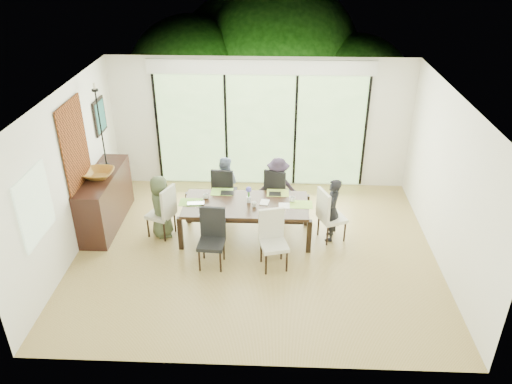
{
  "coord_description": "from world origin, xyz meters",
  "views": [
    {
      "loc": [
        0.3,
        -6.98,
        4.91
      ],
      "look_at": [
        0.0,
        0.25,
        1.0
      ],
      "focal_mm": 35.0,
      "sensor_mm": 36.0,
      "label": 1
    }
  ],
  "objects_px": {
    "person_far_left": "(225,185)",
    "person_far_right": "(278,186)",
    "cup_c": "(292,199)",
    "chair_near_left": "(211,240)",
    "person_left_end": "(161,206)",
    "laptop": "(196,205)",
    "person_right_end": "(332,210)",
    "cup_a": "(206,196)",
    "chair_right_end": "(333,214)",
    "chair_far_left": "(225,189)",
    "sideboard": "(105,200)",
    "bowl": "(98,174)",
    "table_top": "(246,205)",
    "cup_b": "(254,204)",
    "chair_far_right": "(278,190)",
    "chair_near_right": "(274,241)",
    "vase": "(249,199)"
  },
  "relations": [
    {
      "from": "person_right_end",
      "to": "cup_a",
      "type": "bearing_deg",
      "value": -86.49
    },
    {
      "from": "person_far_right",
      "to": "sideboard",
      "type": "xyz_separation_m",
      "value": [
        -3.13,
        -0.51,
        -0.07
      ]
    },
    {
      "from": "cup_a",
      "to": "person_left_end",
      "type": "bearing_deg",
      "value": -169.11
    },
    {
      "from": "laptop",
      "to": "chair_near_left",
      "type": "bearing_deg",
      "value": -72.26
    },
    {
      "from": "chair_near_right",
      "to": "vase",
      "type": "bearing_deg",
      "value": 101.35
    },
    {
      "from": "cup_b",
      "to": "person_far_left",
      "type": "bearing_deg",
      "value": 122.83
    },
    {
      "from": "chair_near_right",
      "to": "cup_c",
      "type": "xyz_separation_m",
      "value": [
        0.3,
        0.97,
        0.22
      ]
    },
    {
      "from": "chair_near_right",
      "to": "laptop",
      "type": "xyz_separation_m",
      "value": [
        -1.35,
        0.77,
        0.19
      ]
    },
    {
      "from": "chair_near_left",
      "to": "person_far_left",
      "type": "distance_m",
      "value": 1.7
    },
    {
      "from": "chair_far_right",
      "to": "person_far_right",
      "type": "xyz_separation_m",
      "value": [
        0.0,
        -0.02,
        0.08
      ]
    },
    {
      "from": "cup_b",
      "to": "chair_right_end",
      "type": "bearing_deg",
      "value": 4.24
    },
    {
      "from": "sideboard",
      "to": "chair_far_left",
      "type": "bearing_deg",
      "value": 14.0
    },
    {
      "from": "table_top",
      "to": "chair_right_end",
      "type": "relative_size",
      "value": 2.18
    },
    {
      "from": "table_top",
      "to": "person_left_end",
      "type": "bearing_deg",
      "value": -180.0
    },
    {
      "from": "person_far_left",
      "to": "person_far_right",
      "type": "bearing_deg",
      "value": -173.65
    },
    {
      "from": "person_left_end",
      "to": "laptop",
      "type": "height_order",
      "value": "person_left_end"
    },
    {
      "from": "chair_right_end",
      "to": "person_far_right",
      "type": "xyz_separation_m",
      "value": [
        -0.95,
        0.83,
        0.08
      ]
    },
    {
      "from": "person_far_left",
      "to": "laptop",
      "type": "bearing_deg",
      "value": 73.07
    },
    {
      "from": "chair_near_left",
      "to": "person_right_end",
      "type": "distance_m",
      "value": 2.16
    },
    {
      "from": "table_top",
      "to": "cup_a",
      "type": "bearing_deg",
      "value": 167.91
    },
    {
      "from": "person_left_end",
      "to": "cup_c",
      "type": "xyz_separation_m",
      "value": [
        2.28,
        0.1,
        0.14
      ]
    },
    {
      "from": "chair_right_end",
      "to": "laptop",
      "type": "height_order",
      "value": "chair_right_end"
    },
    {
      "from": "person_left_end",
      "to": "laptop",
      "type": "relative_size",
      "value": 3.91
    },
    {
      "from": "person_left_end",
      "to": "vase",
      "type": "distance_m",
      "value": 1.54
    },
    {
      "from": "person_far_right",
      "to": "sideboard",
      "type": "relative_size",
      "value": 0.64
    },
    {
      "from": "cup_c",
      "to": "bowl",
      "type": "bearing_deg",
      "value": 177.96
    },
    {
      "from": "chair_near_right",
      "to": "chair_right_end",
      "type": "bearing_deg",
      "value": 26.3
    },
    {
      "from": "chair_far_left",
      "to": "bowl",
      "type": "xyz_separation_m",
      "value": [
        -2.13,
        -0.63,
        0.58
      ]
    },
    {
      "from": "person_far_right",
      "to": "table_top",
      "type": "bearing_deg",
      "value": 59.45
    },
    {
      "from": "person_left_end",
      "to": "laptop",
      "type": "bearing_deg",
      "value": -111.66
    },
    {
      "from": "chair_right_end",
      "to": "chair_far_left",
      "type": "height_order",
      "value": "same"
    },
    {
      "from": "chair_near_right",
      "to": "cup_c",
      "type": "height_order",
      "value": "chair_near_right"
    },
    {
      "from": "cup_b",
      "to": "cup_c",
      "type": "height_order",
      "value": "cup_c"
    },
    {
      "from": "cup_c",
      "to": "chair_near_left",
      "type": "bearing_deg",
      "value": -143.27
    },
    {
      "from": "person_far_right",
      "to": "laptop",
      "type": "bearing_deg",
      "value": 36.57
    },
    {
      "from": "chair_near_right",
      "to": "person_left_end",
      "type": "relative_size",
      "value": 0.85
    },
    {
      "from": "person_right_end",
      "to": "person_far_right",
      "type": "relative_size",
      "value": 1.0
    },
    {
      "from": "chair_right_end",
      "to": "chair_far_right",
      "type": "xyz_separation_m",
      "value": [
        -0.95,
        0.85,
        0.0
      ]
    },
    {
      "from": "chair_far_right",
      "to": "sideboard",
      "type": "distance_m",
      "value": 3.17
    },
    {
      "from": "chair_far_left",
      "to": "chair_near_left",
      "type": "bearing_deg",
      "value": 94.34
    },
    {
      "from": "laptop",
      "to": "chair_far_left",
      "type": "bearing_deg",
      "value": 60.46
    },
    {
      "from": "person_left_end",
      "to": "sideboard",
      "type": "xyz_separation_m",
      "value": [
        -1.1,
        0.32,
        -0.07
      ]
    },
    {
      "from": "cup_c",
      "to": "table_top",
      "type": "bearing_deg",
      "value": -172.87
    },
    {
      "from": "person_right_end",
      "to": "chair_right_end",
      "type": "bearing_deg",
      "value": 97.44
    },
    {
      "from": "person_far_left",
      "to": "cup_c",
      "type": "bearing_deg",
      "value": 156.06
    },
    {
      "from": "chair_far_right",
      "to": "cup_c",
      "type": "relative_size",
      "value": 8.87
    },
    {
      "from": "bowl",
      "to": "person_far_left",
      "type": "bearing_deg",
      "value": 16.02
    },
    {
      "from": "person_left_end",
      "to": "cup_a",
      "type": "xyz_separation_m",
      "value": [
        0.78,
        0.15,
        0.14
      ]
    },
    {
      "from": "chair_near_left",
      "to": "person_right_end",
      "type": "height_order",
      "value": "person_right_end"
    },
    {
      "from": "chair_near_right",
      "to": "person_far_left",
      "type": "bearing_deg",
      "value": 104.48
    }
  ]
}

